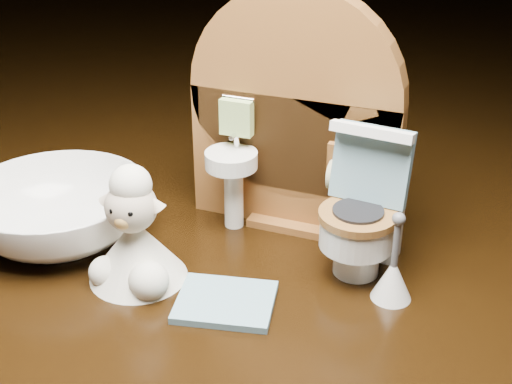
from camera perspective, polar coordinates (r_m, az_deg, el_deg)
backdrop_panel at (r=0.43m, az=2.99°, el=5.30°), size 0.13×0.05×0.15m
toy_toilet at (r=0.40m, az=8.63°, el=-2.04°), size 0.05×0.06×0.09m
bath_mat at (r=0.38m, az=-2.46°, el=-8.78°), size 0.06×0.05×0.00m
toilet_brush at (r=0.39m, az=10.88°, el=-6.63°), size 0.02×0.02×0.05m
plush_lamb at (r=0.40m, az=-9.68°, el=-3.88°), size 0.06×0.06×0.07m
ceramic_bowl at (r=0.45m, az=-15.56°, el=-1.58°), size 0.12×0.12×0.03m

